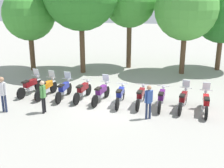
{
  "coord_description": "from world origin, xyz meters",
  "views": [
    {
      "loc": [
        2.37,
        -14.01,
        5.6
      ],
      "look_at": [
        0.0,
        0.5,
        0.9
      ],
      "focal_mm": 46.57,
      "sensor_mm": 36.0,
      "label": 1
    }
  ],
  "objects_px": {
    "motorcycle_6": "(141,96)",
    "tree_2": "(130,2)",
    "motorcycle_8": "(183,100)",
    "tree_4": "(223,14)",
    "motorcycle_2": "(64,89)",
    "motorcycle_7": "(161,98)",
    "person_0": "(149,100)",
    "motorcycle_5": "(120,95)",
    "person_1": "(43,94)",
    "tree_0": "(29,14)",
    "motorcycle_0": "(30,86)",
    "tree_3": "(186,9)",
    "motorcycle_1": "(46,88)",
    "motorcycle_9": "(206,103)",
    "motorcycle_3": "(83,91)",
    "motorcycle_4": "(101,93)",
    "person_2": "(3,92)"
  },
  "relations": [
    {
      "from": "motorcycle_0",
      "to": "motorcycle_9",
      "type": "xyz_separation_m",
      "value": [
        9.43,
        -1.13,
        0.0
      ]
    },
    {
      "from": "motorcycle_2",
      "to": "person_0",
      "type": "xyz_separation_m",
      "value": [
        4.65,
        -1.96,
        0.42
      ]
    },
    {
      "from": "person_1",
      "to": "tree_4",
      "type": "relative_size",
      "value": 0.26
    },
    {
      "from": "motorcycle_3",
      "to": "motorcycle_2",
      "type": "bearing_deg",
      "value": 100.34
    },
    {
      "from": "motorcycle_8",
      "to": "motorcycle_3",
      "type": "bearing_deg",
      "value": 97.1
    },
    {
      "from": "motorcycle_5",
      "to": "tree_4",
      "type": "bearing_deg",
      "value": -34.49
    },
    {
      "from": "motorcycle_3",
      "to": "motorcycle_6",
      "type": "height_order",
      "value": "same"
    },
    {
      "from": "motorcycle_4",
      "to": "person_0",
      "type": "height_order",
      "value": "person_0"
    },
    {
      "from": "motorcycle_8",
      "to": "person_0",
      "type": "xyz_separation_m",
      "value": [
        -1.65,
        -1.41,
        0.42
      ]
    },
    {
      "from": "motorcycle_7",
      "to": "person_2",
      "type": "distance_m",
      "value": 7.73
    },
    {
      "from": "motorcycle_6",
      "to": "motorcycle_8",
      "type": "bearing_deg",
      "value": -88.7
    },
    {
      "from": "motorcycle_5",
      "to": "person_2",
      "type": "distance_m",
      "value": 5.75
    },
    {
      "from": "motorcycle_5",
      "to": "motorcycle_7",
      "type": "xyz_separation_m",
      "value": [
        2.1,
        -0.07,
        0.0
      ]
    },
    {
      "from": "tree_2",
      "to": "person_1",
      "type": "bearing_deg",
      "value": -108.08
    },
    {
      "from": "motorcycle_9",
      "to": "motorcycle_0",
      "type": "bearing_deg",
      "value": 88.29
    },
    {
      "from": "motorcycle_6",
      "to": "tree_4",
      "type": "bearing_deg",
      "value": -26.2
    },
    {
      "from": "person_1",
      "to": "motorcycle_0",
      "type": "bearing_deg",
      "value": -48.58
    },
    {
      "from": "motorcycle_5",
      "to": "motorcycle_8",
      "type": "xyz_separation_m",
      "value": [
        3.15,
        -0.17,
        0.01
      ]
    },
    {
      "from": "motorcycle_2",
      "to": "motorcycle_7",
      "type": "relative_size",
      "value": 1.0
    },
    {
      "from": "motorcycle_3",
      "to": "person_2",
      "type": "height_order",
      "value": "person_2"
    },
    {
      "from": "motorcycle_5",
      "to": "person_1",
      "type": "height_order",
      "value": "person_1"
    },
    {
      "from": "motorcycle_6",
      "to": "tree_4",
      "type": "relative_size",
      "value": 0.35
    },
    {
      "from": "motorcycle_5",
      "to": "motorcycle_7",
      "type": "height_order",
      "value": "same"
    },
    {
      "from": "person_1",
      "to": "motorcycle_5",
      "type": "bearing_deg",
      "value": -149.2
    },
    {
      "from": "motorcycle_6",
      "to": "tree_2",
      "type": "xyz_separation_m",
      "value": [
        -1.45,
        7.72,
        4.38
      ]
    },
    {
      "from": "motorcycle_4",
      "to": "motorcycle_6",
      "type": "bearing_deg",
      "value": -82.82
    },
    {
      "from": "motorcycle_6",
      "to": "tree_3",
      "type": "relative_size",
      "value": 0.33
    },
    {
      "from": "motorcycle_1",
      "to": "person_2",
      "type": "relative_size",
      "value": 1.23
    },
    {
      "from": "motorcycle_7",
      "to": "motorcycle_9",
      "type": "height_order",
      "value": "motorcycle_9"
    },
    {
      "from": "motorcycle_8",
      "to": "tree_4",
      "type": "xyz_separation_m",
      "value": [
        3.07,
        8.28,
        3.57
      ]
    },
    {
      "from": "tree_2",
      "to": "tree_3",
      "type": "relative_size",
      "value": 1.03
    },
    {
      "from": "motorcycle_9",
      "to": "tree_0",
      "type": "distance_m",
      "value": 13.58
    },
    {
      "from": "motorcycle_1",
      "to": "tree_0",
      "type": "bearing_deg",
      "value": 40.99
    },
    {
      "from": "motorcycle_2",
      "to": "tree_2",
      "type": "relative_size",
      "value": 0.32
    },
    {
      "from": "motorcycle_2",
      "to": "person_0",
      "type": "height_order",
      "value": "person_0"
    },
    {
      "from": "motorcycle_8",
      "to": "tree_4",
      "type": "relative_size",
      "value": 0.35
    },
    {
      "from": "motorcycle_5",
      "to": "person_2",
      "type": "relative_size",
      "value": 1.24
    },
    {
      "from": "motorcycle_2",
      "to": "motorcycle_7",
      "type": "bearing_deg",
      "value": -91.63
    },
    {
      "from": "motorcycle_6",
      "to": "person_0",
      "type": "distance_m",
      "value": 1.72
    },
    {
      "from": "person_2",
      "to": "tree_3",
      "type": "distance_m",
      "value": 12.8
    },
    {
      "from": "motorcycle_1",
      "to": "motorcycle_7",
      "type": "height_order",
      "value": "motorcycle_1"
    },
    {
      "from": "motorcycle_0",
      "to": "motorcycle_7",
      "type": "distance_m",
      "value": 7.37
    },
    {
      "from": "motorcycle_2",
      "to": "motorcycle_3",
      "type": "height_order",
      "value": "motorcycle_2"
    },
    {
      "from": "motorcycle_3",
      "to": "tree_3",
      "type": "height_order",
      "value": "tree_3"
    },
    {
      "from": "motorcycle_1",
      "to": "person_2",
      "type": "bearing_deg",
      "value": 163.35
    },
    {
      "from": "tree_0",
      "to": "tree_3",
      "type": "height_order",
      "value": "tree_3"
    },
    {
      "from": "motorcycle_9",
      "to": "tree_0",
      "type": "height_order",
      "value": "tree_0"
    },
    {
      "from": "tree_0",
      "to": "tree_2",
      "type": "distance_m",
      "value": 7.23
    },
    {
      "from": "motorcycle_0",
      "to": "tree_3",
      "type": "xyz_separation_m",
      "value": [
        8.76,
        5.93,
        3.96
      ]
    },
    {
      "from": "person_0",
      "to": "tree_2",
      "type": "xyz_separation_m",
      "value": [
        -1.91,
        9.32,
        3.95
      ]
    }
  ]
}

